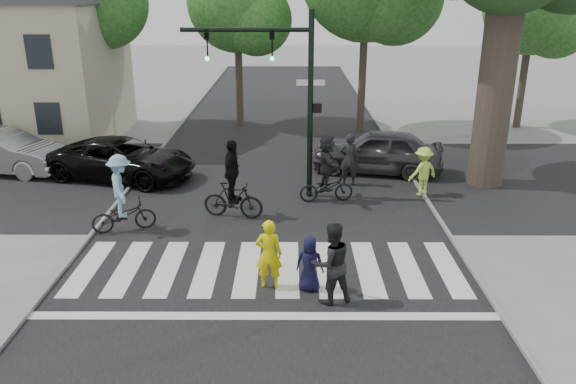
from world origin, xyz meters
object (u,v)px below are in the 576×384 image
pedestrian_child (310,264)px  pedestrian_adult (331,263)px  cyclist_mid (233,186)px  cyclist_left (122,199)px  car_grey (377,151)px  car_silver (2,152)px  car_suv (123,159)px  cyclist_right (327,172)px  traffic_signal (284,79)px  pedestrian_woman (269,254)px

pedestrian_child → pedestrian_adult: 0.75m
cyclist_mid → cyclist_left: bearing=-161.1°
pedestrian_child → car_grey: size_ratio=0.27×
pedestrian_adult → car_silver: pedestrian_adult is taller
car_suv → cyclist_right: bearing=-91.3°
traffic_signal → car_suv: 6.93m
cyclist_right → car_grey: 3.76m
pedestrian_adult → cyclist_left: size_ratio=0.83×
car_grey → pedestrian_child: bearing=-5.5°
car_silver → cyclist_mid: bearing=-104.9°
cyclist_right → car_silver: cyclist_right is taller
cyclist_left → cyclist_right: bearing=22.2°
traffic_signal → car_silver: traffic_signal is taller
traffic_signal → pedestrian_child: bearing=-84.0°
pedestrian_woman → car_grey: size_ratio=0.35×
pedestrian_child → pedestrian_woman: bearing=4.1°
cyclist_left → cyclist_right: cyclist_left is taller
traffic_signal → pedestrian_woman: (-0.28, -6.14, -3.05)m
pedestrian_child → car_silver: car_silver is taller
pedestrian_child → pedestrian_adult: (0.45, -0.52, 0.28)m
pedestrian_child → car_silver: bearing=-26.8°
cyclist_left → car_grey: 9.77m
pedestrian_woman → cyclist_left: 5.36m
pedestrian_woman → cyclist_right: cyclist_right is taller
pedestrian_child → car_grey: (2.82, 8.90, 0.17)m
cyclist_mid → cyclist_right: bearing=25.5°
pedestrian_woman → car_grey: bearing=-110.8°
cyclist_right → car_suv: bearing=162.3°
pedestrian_woman → car_grey: 9.55m
car_silver → traffic_signal: bearing=-92.5°
pedestrian_woman → car_silver: size_ratio=0.34×
traffic_signal → cyclist_right: bearing=-19.1°
pedestrian_child → cyclist_left: 6.20m
car_silver → car_grey: (14.12, 0.09, 0.02)m
traffic_signal → pedestrian_adult: (1.11, -6.78, -2.96)m
pedestrian_adult → cyclist_right: 6.30m
car_silver → pedestrian_adult: bearing=-117.5°
cyclist_right → cyclist_mid: bearing=-154.5°
pedestrian_child → cyclist_right: cyclist_right is taller
pedestrian_child → cyclist_mid: 4.91m
traffic_signal → pedestrian_adult: traffic_signal is taller
cyclist_left → cyclist_right: size_ratio=1.02×
car_suv → car_silver: 4.80m
pedestrian_adult → car_suv: bearing=-71.6°
pedestrian_adult → car_suv: (-6.99, 8.62, -0.21)m
pedestrian_woman → cyclist_mid: 4.45m
cyclist_right → car_grey: (2.09, 3.13, -0.16)m
cyclist_left → cyclist_mid: bearing=18.9°
pedestrian_woman → pedestrian_adult: 1.53m
cyclist_left → car_suv: 4.94m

